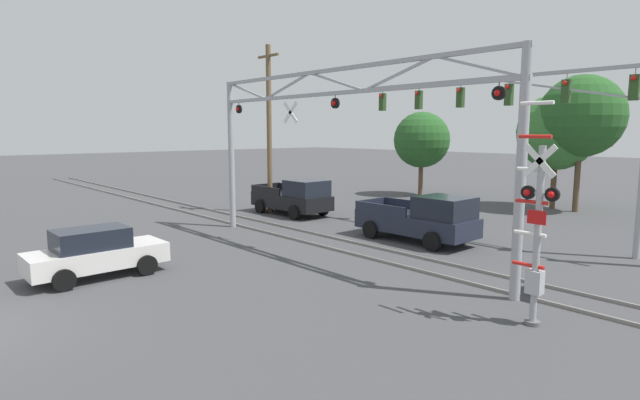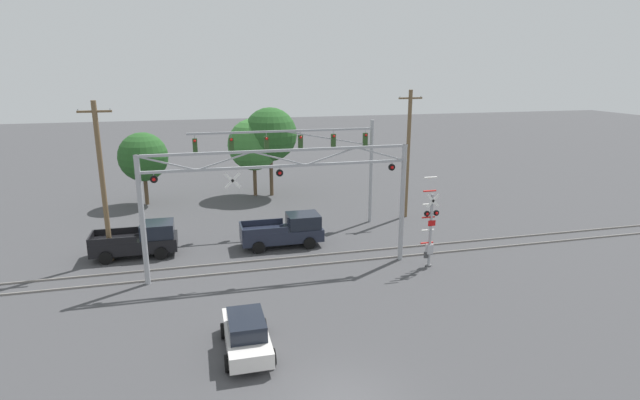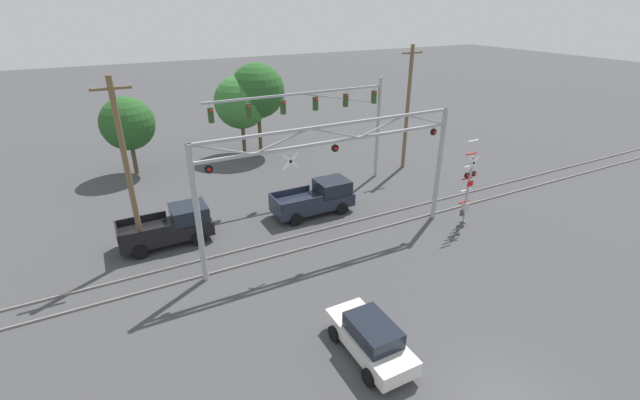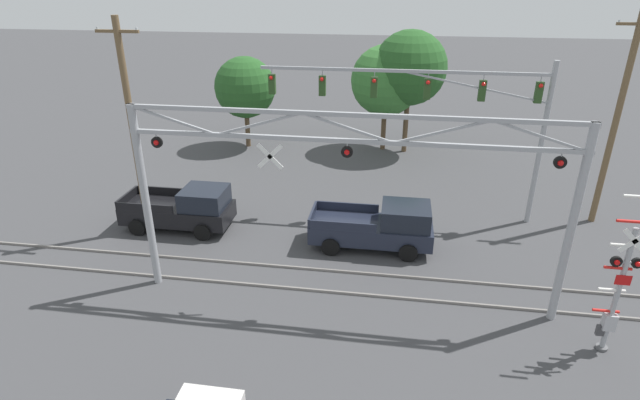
# 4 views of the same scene
# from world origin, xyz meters

# --- Properties ---
(rail_track_near) EXTENTS (80.00, 0.08, 0.10)m
(rail_track_near) POSITION_xyz_m (0.00, 12.18, 0.05)
(rail_track_near) COLOR gray
(rail_track_near) RESTS_ON ground_plane
(rail_track_far) EXTENTS (80.00, 0.08, 0.10)m
(rail_track_far) POSITION_xyz_m (0.00, 13.62, 0.05)
(rail_track_far) COLOR gray
(rail_track_far) RESTS_ON ground_plane
(crossing_gantry) EXTENTS (14.55, 0.30, 6.87)m
(crossing_gantry) POSITION_xyz_m (-0.01, 11.90, 4.60)
(crossing_gantry) COLOR #9EA0A5
(crossing_gantry) RESTS_ON ground_plane
(crossing_signal_mast) EXTENTS (1.01, 0.35, 5.26)m
(crossing_signal_mast) POSITION_xyz_m (8.26, 10.49, 2.09)
(crossing_signal_mast) COLOR #9EA0A5
(crossing_signal_mast) RESTS_ON ground_plane
(traffic_signal_span) EXTENTS (12.83, 0.39, 7.48)m
(traffic_signal_span) POSITION_xyz_m (4.01, 19.45, 5.43)
(traffic_signal_span) COLOR #9EA0A5
(traffic_signal_span) RESTS_ON ground_plane
(pickup_truck_lead) EXTENTS (5.15, 2.26, 2.01)m
(pickup_truck_lead) POSITION_xyz_m (1.05, 15.92, 0.98)
(pickup_truck_lead) COLOR #1E2333
(pickup_truck_lead) RESTS_ON ground_plane
(pickup_truck_following) EXTENTS (4.94, 2.26, 2.01)m
(pickup_truck_following) POSITION_xyz_m (-7.84, 16.33, 0.98)
(pickup_truck_following) COLOR black
(pickup_truck_following) RESTS_ON ground_plane
(utility_pole_left) EXTENTS (1.80, 0.28, 9.31)m
(utility_pole_left) POSITION_xyz_m (-9.50, 15.88, 4.80)
(utility_pole_left) COLOR brown
(utility_pole_left) RESTS_ON ground_plane
(utility_pole_right) EXTENTS (1.80, 0.28, 9.50)m
(utility_pole_right) POSITION_xyz_m (11.00, 20.00, 4.90)
(utility_pole_right) COLOR brown
(utility_pole_right) RESTS_ON ground_plane
(background_tree_beyond_span) EXTENTS (4.51, 4.51, 6.83)m
(background_tree_beyond_span) POSITION_xyz_m (0.69, 29.36, 4.56)
(background_tree_beyond_span) COLOR brown
(background_tree_beyond_span) RESTS_ON ground_plane
(background_tree_far_left_verge) EXTENTS (4.63, 4.63, 7.76)m
(background_tree_far_left_verge) POSITION_xyz_m (2.11, 29.07, 5.43)
(background_tree_far_left_verge) COLOR brown
(background_tree_far_left_verge) RESTS_ON ground_plane
(background_tree_far_right_verge) EXTENTS (3.98, 3.98, 6.00)m
(background_tree_far_right_verge) POSITION_xyz_m (-8.44, 28.57, 4.00)
(background_tree_far_right_verge) COLOR brown
(background_tree_far_right_verge) RESTS_ON ground_plane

